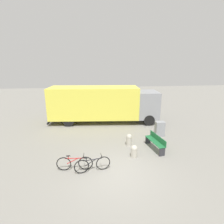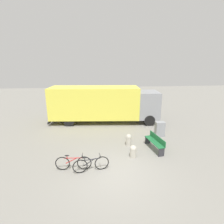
# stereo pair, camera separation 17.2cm
# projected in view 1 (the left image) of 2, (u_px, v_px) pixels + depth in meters

# --- Properties ---
(ground_plane) EXTENTS (60.00, 60.00, 0.00)m
(ground_plane) POSITION_uv_depth(u_px,v_px,m) (116.00, 173.00, 8.02)
(ground_plane) COLOR gray
(delivery_truck) EXTENTS (9.22, 3.11, 3.00)m
(delivery_truck) POSITION_uv_depth(u_px,v_px,m) (103.00, 103.00, 14.67)
(delivery_truck) COLOR #EAE04C
(delivery_truck) RESTS_ON ground
(park_bench) EXTENTS (0.67, 1.79, 0.84)m
(park_bench) POSITION_uv_depth(u_px,v_px,m) (156.00, 141.00, 10.18)
(park_bench) COLOR #1E6638
(park_bench) RESTS_ON ground
(bicycle_near) EXTENTS (1.70, 0.44, 0.77)m
(bicycle_near) POSITION_uv_depth(u_px,v_px,m) (75.00, 163.00, 8.19)
(bicycle_near) COLOR black
(bicycle_near) RESTS_ON ground
(bicycle_middle) EXTENTS (1.69, 0.46, 0.77)m
(bicycle_middle) POSITION_uv_depth(u_px,v_px,m) (92.00, 164.00, 8.08)
(bicycle_middle) COLOR black
(bicycle_middle) RESTS_ON ground
(bollard_near_bench) EXTENTS (0.36, 0.36, 0.68)m
(bollard_near_bench) POSITION_uv_depth(u_px,v_px,m) (134.00, 151.00, 9.36)
(bollard_near_bench) COLOR #B2AD9E
(bollard_near_bench) RESTS_ON ground
(bollard_far_bench) EXTENTS (0.35, 0.35, 0.73)m
(bollard_far_bench) POSITION_uv_depth(u_px,v_px,m) (129.00, 139.00, 10.70)
(bollard_far_bench) COLOR #B2AD9E
(bollard_far_bench) RESTS_ON ground
(utility_box) EXTENTS (0.62, 0.42, 1.03)m
(utility_box) POSITION_uv_depth(u_px,v_px,m) (160.00, 129.00, 12.07)
(utility_box) COLOR gray
(utility_box) RESTS_ON ground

